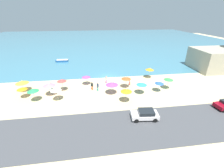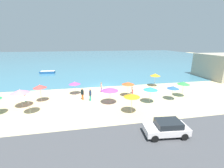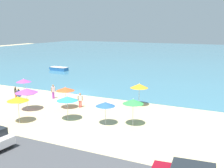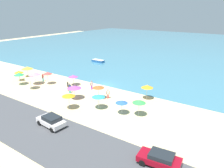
% 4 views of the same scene
% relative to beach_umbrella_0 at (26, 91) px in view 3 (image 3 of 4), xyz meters
% --- Properties ---
extents(ground_plane, '(160.00, 160.00, 0.00)m').
position_rel_beach_umbrella_0_xyz_m(ground_plane, '(0.06, 8.18, -2.13)').
color(ground_plane, '#CEBB8B').
extents(sea, '(150.00, 110.00, 0.05)m').
position_rel_beach_umbrella_0_xyz_m(sea, '(0.06, 63.18, -2.11)').
color(sea, teal).
rests_on(sea, ground_plane).
extents(beach_umbrella_0, '(2.34, 2.34, 2.43)m').
position_rel_beach_umbrella_0_xyz_m(beach_umbrella_0, '(0.00, 0.00, 0.00)').
color(beach_umbrella_0, '#B2B2B7').
rests_on(beach_umbrella_0, ground_plane).
extents(beach_umbrella_2, '(1.76, 1.76, 2.18)m').
position_rel_beach_umbrella_0_xyz_m(beach_umbrella_2, '(9.32, -0.29, -0.21)').
color(beach_umbrella_2, '#B2B2B7').
rests_on(beach_umbrella_2, ground_plane).
extents(beach_umbrella_3, '(1.94, 1.94, 2.41)m').
position_rel_beach_umbrella_0_xyz_m(beach_umbrella_3, '(3.25, 2.25, 0.03)').
color(beach_umbrella_3, '#B2B2B7').
rests_on(beach_umbrella_3, ground_plane).
extents(beach_umbrella_4, '(1.98, 1.98, 2.39)m').
position_rel_beach_umbrella_0_xyz_m(beach_umbrella_4, '(5.59, -0.74, -0.02)').
color(beach_umbrella_4, '#B2B2B7').
rests_on(beach_umbrella_4, ground_plane).
extents(beach_umbrella_5, '(1.93, 1.93, 2.59)m').
position_rel_beach_umbrella_0_xyz_m(beach_umbrella_5, '(9.91, 6.61, 0.15)').
color(beach_umbrella_5, '#B2B2B7').
rests_on(beach_umbrella_5, ground_plane).
extents(beach_umbrella_8, '(1.92, 1.92, 2.54)m').
position_rel_beach_umbrella_0_xyz_m(beach_umbrella_8, '(2.03, -3.29, 0.15)').
color(beach_umbrella_8, '#B2B2B7').
rests_on(beach_umbrella_8, ground_plane).
extents(beach_umbrella_9, '(1.84, 1.84, 2.50)m').
position_rel_beach_umbrella_0_xyz_m(beach_umbrella_9, '(11.61, 0.55, 0.09)').
color(beach_umbrella_9, '#B2B2B7').
rests_on(beach_umbrella_9, ground_plane).
extents(beach_umbrella_12, '(1.87, 1.87, 2.20)m').
position_rel_beach_umbrella_0_xyz_m(beach_umbrella_12, '(-4.94, 4.85, -0.21)').
color(beach_umbrella_12, '#B2B2B7').
rests_on(beach_umbrella_12, ground_plane).
extents(bather_0, '(0.43, 0.43, 1.61)m').
position_rel_beach_umbrella_0_xyz_m(bather_0, '(4.37, 3.34, -1.23)').
color(bather_0, '#D54542').
rests_on(bather_0, ground_plane).
extents(bather_2, '(0.46, 0.40, 1.75)m').
position_rel_beach_umbrella_0_xyz_m(bather_2, '(-3.76, 2.18, -1.15)').
color(bather_2, orange).
rests_on(bather_2, ground_plane).
extents(bather_3, '(0.39, 0.49, 1.79)m').
position_rel_beach_umbrella_0_xyz_m(bather_3, '(-2.64, 1.54, -1.13)').
color(bather_3, teal).
rests_on(bather_3, ground_plane).
extents(bather_4, '(0.32, 0.54, 1.74)m').
position_rel_beach_umbrella_0_xyz_m(bather_4, '(-0.59, 5.11, -1.15)').
color(bather_4, purple).
rests_on(bather_4, ground_plane).
extents(skiff_nearshore, '(3.97, 1.57, 0.71)m').
position_rel_beach_umbrella_0_xyz_m(skiff_nearshore, '(-12.99, 22.98, -1.73)').
color(skiff_nearshore, '#245995').
rests_on(skiff_nearshore, sea).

